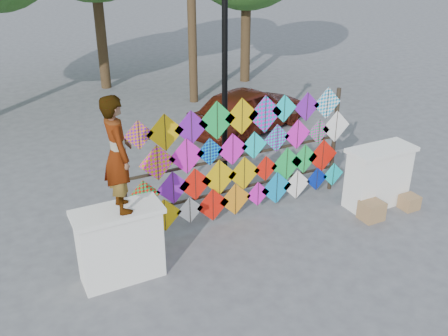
{
  "coord_description": "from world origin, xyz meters",
  "views": [
    {
      "loc": [
        -4.25,
        -6.91,
        5.14
      ],
      "look_at": [
        -0.43,
        0.6,
        1.17
      ],
      "focal_mm": 40.0,
      "sensor_mm": 36.0,
      "label": 1
    }
  ],
  "objects_px": {
    "vendor_woman": "(118,154)",
    "lamppost": "(225,67)",
    "kite_rack": "(245,158)",
    "sedan": "(247,109)"
  },
  "relations": [
    {
      "from": "vendor_woman",
      "to": "sedan",
      "type": "relative_size",
      "value": 0.47
    },
    {
      "from": "kite_rack",
      "to": "vendor_woman",
      "type": "xyz_separation_m",
      "value": [
        -2.68,
        -0.92,
        0.97
      ]
    },
    {
      "from": "vendor_woman",
      "to": "lamppost",
      "type": "bearing_deg",
      "value": -51.64
    },
    {
      "from": "kite_rack",
      "to": "lamppost",
      "type": "relative_size",
      "value": 1.1
    },
    {
      "from": "kite_rack",
      "to": "lamppost",
      "type": "height_order",
      "value": "lamppost"
    },
    {
      "from": "sedan",
      "to": "lamppost",
      "type": "distance_m",
      "value": 4.01
    },
    {
      "from": "kite_rack",
      "to": "lamppost",
      "type": "bearing_deg",
      "value": 80.13
    },
    {
      "from": "vendor_woman",
      "to": "lamppost",
      "type": "distance_m",
      "value": 3.67
    },
    {
      "from": "kite_rack",
      "to": "vendor_woman",
      "type": "height_order",
      "value": "vendor_woman"
    },
    {
      "from": "kite_rack",
      "to": "sedan",
      "type": "height_order",
      "value": "kite_rack"
    }
  ]
}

